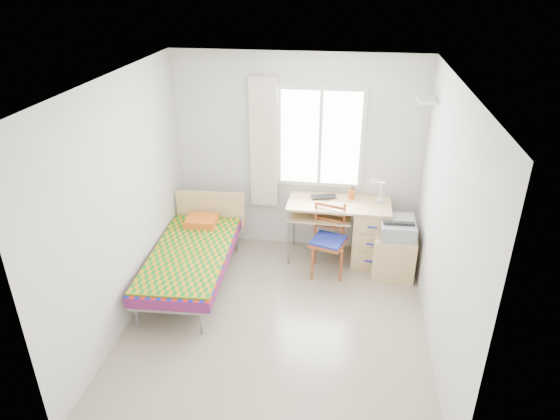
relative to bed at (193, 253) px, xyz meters
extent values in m
plane|color=#BCAD93|center=(1.11, -0.62, -0.40)|extent=(3.50, 3.50, 0.00)
plane|color=white|center=(1.11, -0.62, 2.20)|extent=(3.50, 3.50, 0.00)
plane|color=silver|center=(1.11, 1.13, 0.90)|extent=(3.20, 0.00, 3.20)
plane|color=silver|center=(-0.49, -0.62, 0.90)|extent=(0.00, 3.50, 3.50)
plane|color=silver|center=(2.71, -0.62, 0.90)|extent=(0.00, 3.50, 3.50)
cube|color=white|center=(1.41, 1.11, 1.15)|extent=(1.10, 0.04, 1.30)
cube|color=white|center=(1.41, 1.10, 1.15)|extent=(1.00, 0.02, 1.20)
cube|color=white|center=(1.41, 1.10, 1.15)|extent=(0.04, 0.02, 1.20)
cube|color=beige|center=(0.69, 1.06, 1.05)|extent=(0.35, 0.05, 1.70)
cube|color=white|center=(2.60, 0.78, 1.75)|extent=(0.20, 0.32, 0.03)
cube|color=gray|center=(0.00, -0.07, -0.08)|extent=(0.94, 1.94, 0.06)
cube|color=red|center=(0.00, -0.07, 0.00)|extent=(0.98, 1.96, 0.13)
cube|color=#C4830D|center=(0.00, -0.09, 0.07)|extent=(0.95, 1.84, 0.03)
cube|color=tan|center=(0.00, 0.85, 0.17)|extent=(0.92, 0.09, 0.52)
cube|color=#DD5C18|center=(-0.05, 0.58, 0.13)|extent=(0.39, 0.34, 0.10)
cylinder|color=gray|center=(-0.36, -0.92, -0.25)|extent=(0.04, 0.04, 0.30)
cylinder|color=gray|center=(0.36, 0.78, -0.25)|extent=(0.04, 0.04, 0.30)
cube|color=tan|center=(1.70, 0.81, 0.39)|extent=(1.30, 0.61, 0.03)
cube|color=tan|center=(2.12, 0.81, -0.01)|extent=(0.46, 0.58, 0.78)
cube|color=tan|center=(1.46, 0.81, 0.22)|extent=(0.80, 0.56, 0.02)
cylinder|color=gray|center=(1.09, 0.56, -0.01)|extent=(0.03, 0.03, 0.78)
cylinder|color=gray|center=(1.09, 1.06, -0.01)|extent=(0.03, 0.03, 0.78)
cube|color=#93401C|center=(1.60, 0.43, 0.03)|extent=(0.49, 0.49, 0.04)
cube|color=navy|center=(1.60, 0.43, 0.06)|extent=(0.46, 0.46, 0.04)
cube|color=#93401C|center=(1.60, 0.60, 0.31)|extent=(0.34, 0.13, 0.39)
cylinder|color=#93401C|center=(1.42, 0.25, -0.19)|extent=(0.03, 0.03, 0.44)
cylinder|color=#93401C|center=(1.77, 0.60, 0.04)|extent=(0.04, 0.04, 0.89)
cube|color=tan|center=(2.41, 0.51, -0.13)|extent=(0.53, 0.48, 0.55)
cube|color=tan|center=(2.16, 0.51, 0.00)|extent=(0.04, 0.41, 0.20)
cube|color=tan|center=(2.16, 0.51, -0.23)|extent=(0.04, 0.41, 0.20)
cube|color=gray|center=(2.42, 0.53, 0.25)|extent=(0.42, 0.48, 0.19)
cube|color=black|center=(2.42, 0.53, 0.34)|extent=(0.33, 0.40, 0.02)
imported|color=black|center=(1.51, 0.88, 0.42)|extent=(0.37, 0.29, 0.03)
cylinder|color=#DD5C18|center=(1.85, 0.96, 0.46)|extent=(0.09, 0.09, 0.10)
cylinder|color=white|center=(2.21, 0.90, 0.42)|extent=(0.10, 0.10, 0.03)
cylinder|color=white|center=(2.21, 0.90, 0.57)|extent=(0.02, 0.12, 0.27)
cylinder|color=white|center=(2.19, 0.82, 0.71)|extent=(0.13, 0.24, 0.11)
cone|color=white|center=(2.11, 0.72, 0.74)|extent=(0.14, 0.16, 0.13)
imported|color=gray|center=(1.54, 0.85, 0.19)|extent=(0.23, 0.27, 0.02)
camera|label=1|loc=(1.77, -4.93, 3.10)|focal=32.00mm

